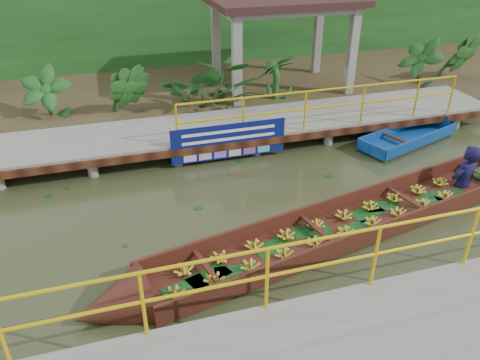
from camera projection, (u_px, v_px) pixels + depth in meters
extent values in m
plane|color=#2E351A|center=(252.00, 217.00, 9.40)|extent=(80.00, 80.00, 0.00)
cube|color=#372B1B|center=(182.00, 90.00, 15.54)|extent=(30.00, 8.00, 0.45)
cube|color=slate|center=(210.00, 128.00, 12.07)|extent=(16.00, 2.00, 0.15)
cube|color=black|center=(220.00, 147.00, 11.28)|extent=(16.00, 0.12, 0.18)
cylinder|color=#DCB40B|center=(327.00, 89.00, 11.44)|extent=(7.50, 0.05, 0.05)
cylinder|color=#DCB40B|center=(325.00, 107.00, 11.66)|extent=(7.50, 0.05, 0.05)
cylinder|color=#DCB40B|center=(325.00, 109.00, 11.69)|extent=(0.05, 0.05, 1.00)
cylinder|color=slate|center=(46.00, 173.00, 10.54)|extent=(0.24, 0.24, 0.55)
cylinder|color=slate|center=(50.00, 144.00, 11.87)|extent=(0.24, 0.24, 0.55)
cylinder|color=slate|center=(136.00, 162.00, 11.04)|extent=(0.24, 0.24, 0.55)
cylinder|color=slate|center=(130.00, 135.00, 12.37)|extent=(0.24, 0.24, 0.55)
cylinder|color=slate|center=(218.00, 151.00, 11.54)|extent=(0.24, 0.24, 0.55)
cylinder|color=slate|center=(204.00, 127.00, 12.88)|extent=(0.24, 0.24, 0.55)
cylinder|color=slate|center=(293.00, 141.00, 12.04)|extent=(0.24, 0.24, 0.55)
cylinder|color=slate|center=(272.00, 119.00, 13.38)|extent=(0.24, 0.24, 0.55)
cylinder|color=slate|center=(362.00, 132.00, 12.55)|extent=(0.24, 0.24, 0.55)
cylinder|color=slate|center=(335.00, 111.00, 13.88)|extent=(0.24, 0.24, 0.55)
cylinder|color=slate|center=(426.00, 124.00, 13.05)|extent=(0.24, 0.24, 0.55)
cylinder|color=slate|center=(394.00, 105.00, 14.38)|extent=(0.24, 0.24, 0.55)
cylinder|color=slate|center=(218.00, 151.00, 11.54)|extent=(0.24, 0.24, 0.55)
cube|color=slate|center=(427.00, 360.00, 6.00)|extent=(18.00, 2.40, 0.70)
cylinder|color=#DCB40B|center=(394.00, 225.00, 6.30)|extent=(10.00, 0.05, 0.05)
cylinder|color=#DCB40B|center=(389.00, 251.00, 6.52)|extent=(10.00, 0.05, 0.05)
cylinder|color=#DCB40B|center=(388.00, 254.00, 6.54)|extent=(0.05, 0.05, 1.00)
cube|color=slate|center=(237.00, 66.00, 13.16)|extent=(0.25, 0.25, 2.80)
cube|color=slate|center=(352.00, 56.00, 14.07)|extent=(0.25, 0.25, 2.80)
cube|color=slate|center=(216.00, 46.00, 15.16)|extent=(0.25, 0.25, 2.80)
cube|color=slate|center=(318.00, 39.00, 16.07)|extent=(0.25, 0.25, 2.80)
cube|color=slate|center=(283.00, 7.00, 13.98)|extent=(4.00, 2.60, 0.12)
cube|color=#331B19|center=(283.00, 0.00, 13.88)|extent=(4.40, 3.00, 0.20)
cube|color=#164315|center=(166.00, 21.00, 16.75)|extent=(30.00, 0.80, 4.00)
cube|color=#3A1910|center=(364.00, 222.00, 9.14)|extent=(9.02, 2.96, 0.07)
cube|color=#3A1910|center=(346.00, 201.00, 9.49)|extent=(8.80, 1.93, 0.38)
cube|color=#3A1910|center=(386.00, 230.00, 8.63)|extent=(8.80, 1.93, 0.38)
cone|color=#3A1910|center=(110.00, 308.00, 7.00)|extent=(1.32, 1.29, 1.08)
imported|color=#100F37|center=(472.00, 146.00, 9.83)|extent=(0.77, 0.57, 1.91)
cube|color=navy|center=(407.00, 140.00, 12.42)|extent=(3.03, 1.77, 0.10)
cube|color=navy|center=(394.00, 130.00, 12.67)|extent=(2.76, 1.00, 0.29)
cube|color=navy|center=(422.00, 141.00, 12.06)|extent=(2.76, 1.00, 0.29)
cube|color=navy|center=(371.00, 149.00, 11.63)|extent=(0.34, 0.84, 0.29)
cone|color=navy|center=(444.00, 124.00, 13.23)|extent=(0.81, 0.96, 0.81)
cube|color=black|center=(396.00, 139.00, 12.10)|extent=(0.37, 0.85, 0.05)
cube|color=navy|center=(229.00, 141.00, 11.25)|extent=(2.83, 0.03, 0.88)
cube|color=white|center=(229.00, 131.00, 11.10)|extent=(2.30, 0.01, 0.07)
cube|color=white|center=(229.00, 139.00, 11.20)|extent=(2.30, 0.01, 0.07)
imported|color=#164315|center=(45.00, 98.00, 12.27)|extent=(1.04, 1.04, 1.31)
imported|color=#164315|center=(123.00, 91.00, 12.77)|extent=(1.04, 1.04, 1.31)
imported|color=#164315|center=(212.00, 83.00, 13.40)|extent=(1.04, 1.04, 1.31)
imported|color=#164315|center=(277.00, 77.00, 13.90)|extent=(1.04, 1.04, 1.31)
imported|color=#164315|center=(421.00, 64.00, 15.16)|extent=(1.04, 1.04, 1.31)
imported|color=#164315|center=(460.00, 60.00, 15.53)|extent=(1.04, 1.04, 1.31)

